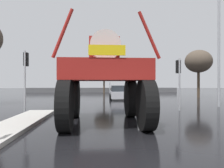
{
  "coord_description": "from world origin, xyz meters",
  "views": [
    {
      "loc": [
        -0.88,
        -4.92,
        1.74
      ],
      "look_at": [
        -0.14,
        6.93,
        1.71
      ],
      "focal_mm": 34.92,
      "sensor_mm": 36.0,
      "label": 1
    }
  ],
  "objects": [
    {
      "name": "streetlight_near_right",
      "position": [
        8.16,
        10.69,
        5.15
      ],
      "size": [
        1.8,
        0.24,
        9.41
      ],
      "color": "#A8AAAF",
      "rests_on": "ground"
    },
    {
      "name": "traffic_signal_near_right",
      "position": [
        4.3,
        8.85,
        2.43
      ],
      "size": [
        0.24,
        0.54,
        3.34
      ],
      "color": "#A8AAAF",
      "rests_on": "ground"
    },
    {
      "name": "roadside_barrier",
      "position": [
        0.0,
        37.5,
        0.45
      ],
      "size": [
        29.38,
        0.24,
        0.9
      ],
      "primitive_type": "cube",
      "color": "#59595B",
      "rests_on": "ground"
    },
    {
      "name": "bare_tree_right",
      "position": [
        11.6,
        21.51,
        4.47
      ],
      "size": [
        3.32,
        3.32,
        5.92
      ],
      "color": "#473828",
      "rests_on": "ground"
    },
    {
      "name": "bare_tree_far_center",
      "position": [
        0.11,
        33.25,
        4.84
      ],
      "size": [
        3.56,
        3.56,
        6.38
      ],
      "color": "#473828",
      "rests_on": "ground"
    },
    {
      "name": "median_island",
      "position": [
        -4.22,
        4.12,
        0.07
      ],
      "size": [
        1.5,
        8.4,
        0.15
      ],
      "primitive_type": "cube",
      "color": "#B2AFA8",
      "rests_on": "ground"
    },
    {
      "name": "oversize_sprayer",
      "position": [
        -0.62,
        4.7,
        2.02
      ],
      "size": [
        3.91,
        5.51,
        4.37
      ],
      "rotation": [
        0.0,
        0.0,
        1.59
      ],
      "color": "black",
      "rests_on": "ground"
    },
    {
      "name": "sedan_ahead",
      "position": [
        1.3,
        18.83,
        0.71
      ],
      "size": [
        1.95,
        4.14,
        1.52
      ],
      "rotation": [
        0.0,
        0.0,
        1.55
      ],
      "color": "#B7B7BF",
      "rests_on": "ground"
    },
    {
      "name": "ground_plane",
      "position": [
        0.0,
        18.0,
        0.0
      ],
      "size": [
        120.0,
        120.0,
        0.0
      ],
      "primitive_type": "plane",
      "color": "black"
    },
    {
      "name": "traffic_signal_near_left",
      "position": [
        -5.37,
        8.84,
        2.74
      ],
      "size": [
        0.24,
        0.54,
        3.75
      ],
      "color": "#A8AAAF",
      "rests_on": "ground"
    },
    {
      "name": "traffic_signal_far_left",
      "position": [
        0.83,
        27.96,
        2.77
      ],
      "size": [
        0.24,
        0.55,
        3.8
      ],
      "color": "#A8AAAF",
      "rests_on": "ground"
    }
  ]
}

